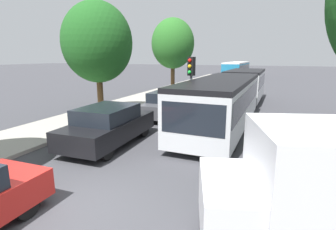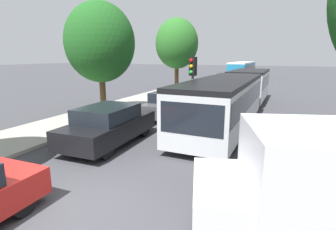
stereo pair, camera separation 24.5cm
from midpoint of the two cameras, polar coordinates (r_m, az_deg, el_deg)
ground_plane at (r=6.67m, az=-18.94°, el=-19.02°), size 200.00×200.00×0.00m
kerb_strip_left at (r=26.38m, az=1.32°, el=5.36°), size 3.20×50.37×0.14m
articulated_bus at (r=16.05m, az=15.17°, el=4.93°), size 2.84×16.23×2.40m
city_bus_rear at (r=44.89m, az=16.00°, el=9.67°), size 2.97×11.73×2.51m
queued_car_black at (r=10.55m, az=-12.07°, el=-2.13°), size 1.97×4.48×1.55m
queued_car_graphite at (r=14.96m, az=0.88°, el=2.37°), size 1.89×4.30×1.48m
queued_car_blue at (r=20.54m, az=7.17°, el=5.12°), size 1.91×4.35×1.50m
queued_car_navy at (r=25.75m, az=10.49°, el=6.35°), size 1.72×3.91×1.35m
queued_car_green at (r=31.40m, az=12.27°, el=7.43°), size 1.79×4.06×1.40m
traffic_light at (r=12.98m, az=5.91°, el=8.51°), size 0.38×0.40×3.40m
tree_left_mid at (r=15.67m, az=-14.18°, el=14.62°), size 3.87×3.87×6.40m
tree_left_far at (r=24.25m, az=2.23°, el=15.24°), size 3.82×3.82×6.75m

